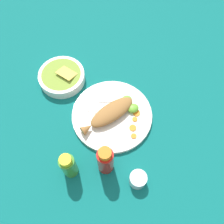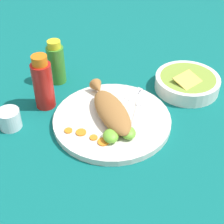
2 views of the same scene
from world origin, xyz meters
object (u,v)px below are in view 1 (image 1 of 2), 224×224
Objects in this scene: hot_sauce_bottle_green at (69,166)px; salt_cup at (138,180)px; main_plate at (112,115)px; fork_near at (92,111)px; fried_fish at (110,113)px; hot_sauce_bottle_red at (105,160)px; fork_far at (97,101)px; guacamole_bowl at (62,77)px.

hot_sauce_bottle_green is 0.25m from salt_cup.
hot_sauce_bottle_green is (-0.22, -0.15, 0.06)m from main_plate.
salt_cup reaches higher than fork_near.
main_plate is at bearing 0.00° from fried_fish.
fork_near is at bearing 83.36° from hot_sauce_bottle_red.
main_plate is at bearing 34.80° from hot_sauce_bottle_green.
fork_far is (-0.04, 0.08, 0.01)m from main_plate.
hot_sauce_bottle_red reaches higher than guacamole_bowl.
main_plate is 0.08m from fork_near.
guacamole_bowl is (-0.14, 0.25, 0.02)m from main_plate.
fried_fish is (-0.01, -0.00, 0.03)m from main_plate.
hot_sauce_bottle_red is (-0.10, -0.19, 0.07)m from main_plate.
hot_sauce_bottle_red is (-0.06, -0.26, 0.06)m from fork_far.
fried_fish is 1.49× the size of hot_sauce_bottle_red.
hot_sauce_bottle_red is at bearing -14.55° from hot_sauce_bottle_green.
fried_fish is at bearing 126.34° from fork_far.
guacamole_bowl is at bearing 95.28° from hot_sauce_bottle_red.
hot_sauce_bottle_green is at bearing 98.32° from fork_near.
hot_sauce_bottle_green is at bearing 165.45° from hot_sauce_bottle_red.
guacamole_bowl reaches higher than fork_far.
salt_cup is 0.54m from guacamole_bowl.
fork_far is at bearing 114.85° from main_plate.
fried_fish is 1.25× the size of guacamole_bowl.
hot_sauce_bottle_green reaches higher than fork_far.
fried_fish is 0.21m from hot_sauce_bottle_red.
hot_sauce_bottle_green is at bearing -159.73° from fried_fish.
salt_cup is (0.21, -0.12, -0.04)m from hot_sauce_bottle_green.
salt_cup is (-0.00, -0.27, -0.02)m from fried_fish.
hot_sauce_bottle_green is 0.72× the size of guacamole_bowl.
fork_near is 2.31× the size of salt_cup.
hot_sauce_bottle_red is 1.16× the size of hot_sauce_bottle_green.
guacamole_bowl is at bearing 101.58° from fried_fish.
hot_sauce_bottle_red is at bearing -130.71° from fried_fish.
fried_fish is 0.09m from fork_far.
hot_sauce_bottle_red is at bearing 133.53° from salt_cup.
fried_fish reaches higher than guacamole_bowl.
fork_far is at bearing 76.91° from hot_sauce_bottle_red.
fork_far is at bearing 94.06° from salt_cup.
hot_sauce_bottle_green is 2.33× the size of salt_cup.
guacamole_bowl is (-0.13, 0.25, -0.01)m from fried_fish.
hot_sauce_bottle_green is (-0.21, -0.15, 0.03)m from fried_fish.
main_plate is 1.31× the size of fried_fish.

